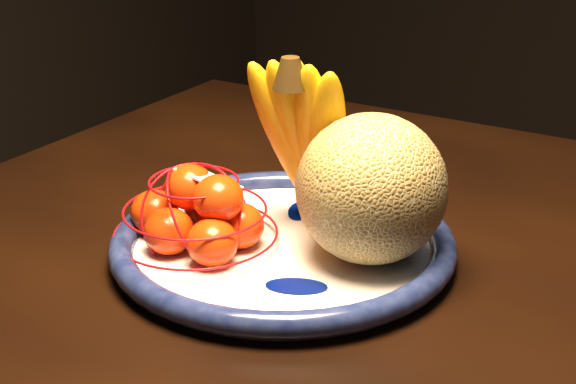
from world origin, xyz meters
The scene contains 6 objects.
dining_table centered at (-0.07, -0.06, 0.64)m, with size 1.45×0.89×0.71m.
fruit_bowl centered at (-0.31, -0.17, 0.73)m, with size 0.36×0.36×0.03m.
cantaloupe centered at (-0.23, -0.15, 0.80)m, with size 0.15×0.15×0.15m, color olive.
banana_bunch centered at (-0.32, -0.12, 0.83)m, with size 0.14×0.13×0.21m.
mandarin_bag centered at (-0.39, -0.22, 0.76)m, with size 0.23×0.23×0.11m.
price_tag centered at (-0.38, -0.21, 0.80)m, with size 0.07×0.03×0.00m, color white.
Camera 1 is at (0.13, -0.87, 1.13)m, focal length 55.00 mm.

